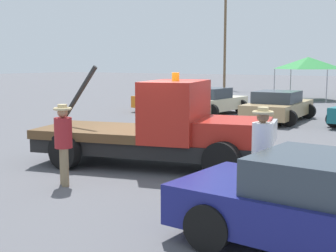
# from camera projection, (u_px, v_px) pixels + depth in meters

# --- Properties ---
(ground_plane) EXTENTS (160.00, 160.00, 0.00)m
(ground_plane) POSITION_uv_depth(u_px,v_px,m) (151.00, 166.00, 11.78)
(ground_plane) COLOR #545459
(tow_truck) EXTENTS (6.20, 3.41, 2.51)m
(tow_truck) POSITION_uv_depth(u_px,v_px,m) (165.00, 130.00, 11.54)
(tow_truck) COLOR black
(tow_truck) RESTS_ON ground
(person_near_truck) EXTENTS (0.39, 0.39, 1.78)m
(person_near_truck) POSITION_uv_depth(u_px,v_px,m) (262.00, 147.00, 8.61)
(person_near_truck) COLOR #38383D
(person_near_truck) RESTS_ON ground
(person_at_hood) EXTENTS (0.38, 0.38, 1.72)m
(person_at_hood) POSITION_uv_depth(u_px,v_px,m) (63.00, 138.00, 9.79)
(person_at_hood) COLOR #847051
(person_at_hood) RESTS_ON ground
(parked_car_orange) EXTENTS (2.72, 4.55, 1.34)m
(parked_car_orange) POSITION_uv_depth(u_px,v_px,m) (170.00, 98.00, 25.33)
(parked_car_orange) COLOR orange
(parked_car_orange) RESTS_ON ground
(parked_car_cream) EXTENTS (2.65, 4.51, 1.34)m
(parked_car_cream) POSITION_uv_depth(u_px,v_px,m) (210.00, 102.00, 23.06)
(parked_car_cream) COLOR beige
(parked_car_cream) RESTS_ON ground
(parked_car_tan) EXTENTS (2.66, 4.76, 1.34)m
(parked_car_tan) POSITION_uv_depth(u_px,v_px,m) (278.00, 107.00, 20.54)
(parked_car_tan) COLOR tan
(parked_car_tan) RESTS_ON ground
(canopy_tent_green) EXTENTS (3.57, 3.57, 2.93)m
(canopy_tent_green) POSITION_uv_depth(u_px,v_px,m) (308.00, 63.00, 32.15)
(canopy_tent_green) COLOR #9E9EA3
(canopy_tent_green) RESTS_ON ground
(traffic_cone) EXTENTS (0.40, 0.40, 0.55)m
(traffic_cone) POSITION_uv_depth(u_px,v_px,m) (263.00, 132.00, 15.64)
(traffic_cone) COLOR black
(traffic_cone) RESTS_ON ground
(utility_pole) EXTENTS (2.20, 0.24, 10.30)m
(utility_pole) POSITION_uv_depth(u_px,v_px,m) (225.00, 32.00, 44.42)
(utility_pole) COLOR brown
(utility_pole) RESTS_ON ground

